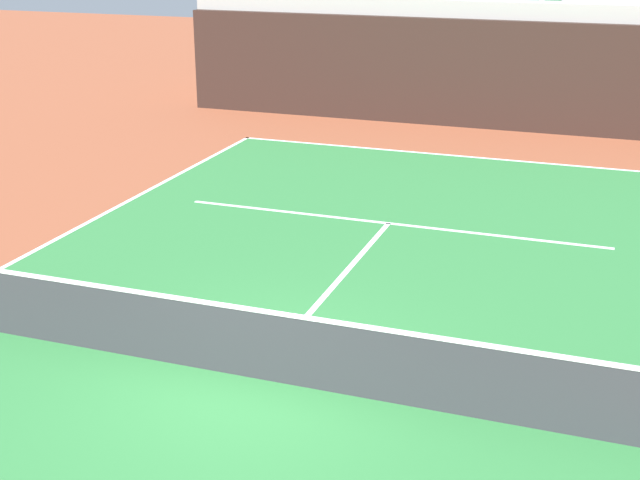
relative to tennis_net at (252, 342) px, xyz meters
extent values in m
plane|color=brown|center=(0.00, 0.00, -0.51)|extent=(80.00, 80.00, 0.00)
cube|color=#2D7238|center=(0.00, 0.00, -0.50)|extent=(11.00, 24.00, 0.01)
cube|color=white|center=(0.00, 11.95, -0.50)|extent=(11.00, 0.10, 0.00)
cube|color=white|center=(0.00, 6.40, -0.50)|extent=(8.26, 0.10, 0.00)
cube|color=white|center=(0.00, 3.20, -0.50)|extent=(0.10, 6.40, 0.00)
cube|color=black|center=(0.00, 15.36, 0.97)|extent=(17.22, 0.30, 2.96)
cube|color=#9E9E99|center=(0.00, 16.71, 1.20)|extent=(17.22, 2.40, 3.42)
cube|color=#9E9E99|center=(0.00, 19.11, 1.62)|extent=(17.22, 2.40, 4.25)
cube|color=#333338|center=(0.00, 0.00, -0.04)|extent=(10.90, 0.02, 0.92)
cube|color=white|center=(0.00, 0.00, 0.45)|extent=(10.90, 0.04, 0.05)
camera|label=1|loc=(4.09, -8.92, 4.91)|focal=49.02mm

